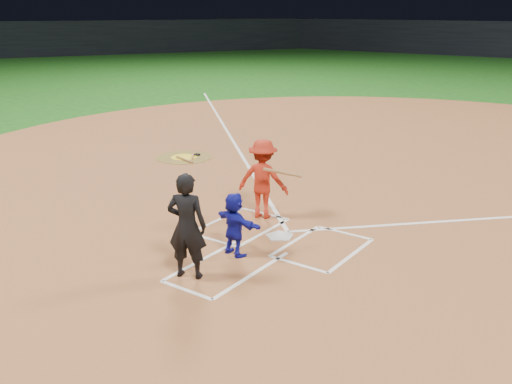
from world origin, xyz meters
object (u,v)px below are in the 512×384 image
Objects in this scene: catcher at (235,224)px; umpire at (187,226)px; batter_at_plate at (263,179)px; home_plate at (280,236)px; on_deck_circle at (184,157)px.

umpire reaches higher than catcher.
home_plate is at bearing -38.83° from batter_at_plate.
on_deck_circle is at bearing 149.65° from batter_at_plate.
catcher is 2.09m from batter_at_plate.
home_plate is 6.87m from on_deck_circle.
home_plate is at bearing -31.81° from on_deck_circle.
umpire reaches higher than on_deck_circle.
umpire is (-0.31, -2.38, 0.91)m from home_plate.
catcher is at bearing 80.11° from home_plate.
on_deck_circle is at bearing -70.14° from umpire.
home_plate is 0.33× the size of umpire.
umpire is (-0.10, -1.17, 0.32)m from catcher.
catcher reaches higher than home_plate.
on_deck_circle is 5.76m from batter_at_plate.
catcher is 0.66× the size of umpire.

